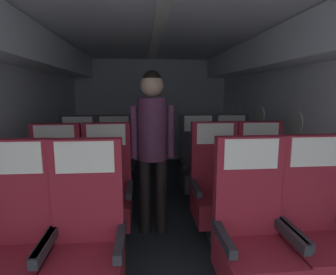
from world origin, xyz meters
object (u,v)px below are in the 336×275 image
seat_c_left_window (78,170)px  seat_b_right_aisle (262,190)px  seat_a_right_aisle (317,235)px  seat_a_left_aisle (86,248)px  seat_a_right_window (252,240)px  flight_attendant (152,135)px  seat_c_left_aisle (115,169)px  seat_c_right_aisle (232,166)px  seat_b_left_aisle (107,194)px  seat_c_right_window (199,167)px  seat_b_left_window (55,197)px  seat_a_left_window (13,250)px  seat_b_right_window (216,191)px

seat_c_left_window → seat_b_right_aisle: bearing=-23.6°
seat_a_right_aisle → seat_a_left_aisle: bearing=-179.4°
seat_a_right_window → flight_attendant: 1.33m
seat_a_right_aisle → seat_c_left_window: size_ratio=1.00×
seat_a_left_aisle → seat_b_right_aisle: (1.52, 0.89, 0.00)m
seat_c_left_aisle → flight_attendant: (0.45, -0.71, 0.53)m
seat_c_right_aisle → flight_attendant: 1.39m
seat_a_right_window → seat_b_left_aisle: bearing=139.1°
seat_c_left_aisle → seat_c_right_window: 1.06m
flight_attendant → seat_b_left_window: bearing=18.7°
seat_b_left_window → flight_attendant: bearing=11.2°
seat_a_left_window → seat_c_right_aisle: 2.62m
seat_a_right_aisle → seat_b_right_window: same height
seat_a_left_window → seat_b_right_window: bearing=30.1°
seat_b_left_window → flight_attendant: size_ratio=0.70×
seat_b_left_window → seat_c_left_aisle: bearing=63.1°
seat_a_right_window → seat_b_right_aisle: 1.01m
seat_a_right_aisle → flight_attendant: size_ratio=0.70×
seat_a_right_window → seat_c_left_aisle: bearing=120.8°
seat_b_right_aisle → seat_c_right_window: size_ratio=1.00×
seat_a_left_window → seat_a_left_aisle: (0.44, -0.02, 0.00)m
seat_a_left_window → seat_c_left_aisle: 1.80m
seat_a_left_window → flight_attendant: (0.89, 1.03, 0.53)m
seat_b_left_aisle → seat_b_right_window: (1.04, -0.01, 0.00)m
seat_a_left_window → seat_b_right_aisle: same height
seat_a_left_window → seat_a_left_aisle: size_ratio=1.00×
seat_a_right_window → seat_b_left_aisle: 1.38m
seat_b_left_aisle → seat_c_left_aisle: size_ratio=1.00×
seat_a_right_aisle → flight_attendant: (-1.07, 1.03, 0.53)m
seat_a_left_window → seat_c_right_aisle: bearing=42.0°
seat_c_right_window → seat_b_left_window: bearing=-149.7°
seat_a_right_window → seat_b_right_window: 0.89m
seat_b_right_window → seat_c_left_window: (-1.50, 0.86, 0.00)m
seat_a_left_aisle → flight_attendant: (0.45, 1.05, 0.53)m
seat_a_right_aisle → seat_b_right_window: (-0.46, 0.87, 0.00)m
seat_b_left_window → seat_a_right_window: bearing=-30.2°
seat_a_left_aisle → seat_b_left_aisle: same height
seat_a_right_window → seat_b_left_window: same height
seat_c_left_aisle → seat_a_right_window: bearing=-59.2°
seat_a_left_aisle → seat_b_right_window: same height
seat_c_right_aisle → flight_attendant: flight_attendant is taller
flight_attendant → seat_c_right_window: bearing=-123.5°
seat_b_right_aisle → seat_c_right_aisle: 0.88m
seat_b_right_aisle → seat_a_right_aisle: bearing=-89.8°
seat_a_left_window → flight_attendant: size_ratio=0.70×
seat_b_left_window → seat_c_right_aisle: same height
seat_b_left_window → seat_b_right_aisle: bearing=0.6°
seat_a_right_aisle → seat_b_right_aisle: bearing=90.2°
seat_a_right_window → seat_b_left_window: (-1.51, 0.88, 0.00)m
seat_b_left_window → seat_b_left_aisle: size_ratio=1.00×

